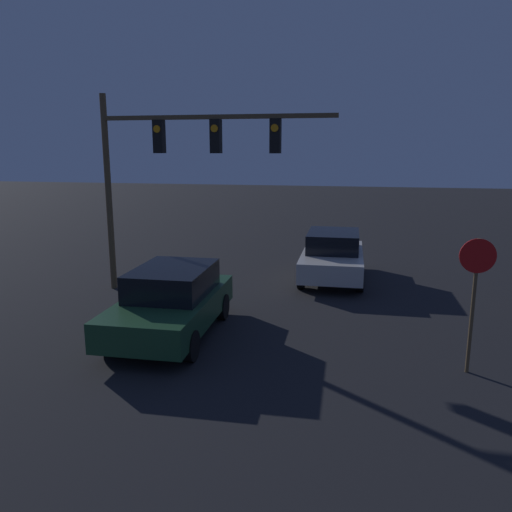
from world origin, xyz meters
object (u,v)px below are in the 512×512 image
stop_sign (475,282)px  car_far (333,255)px  traffic_signal_mast (174,155)px  car_near (171,301)px

stop_sign → car_far: bearing=114.1°
traffic_signal_mast → stop_sign: (7.22, -4.03, -2.19)m
car_far → traffic_signal_mast: traffic_signal_mast is taller
car_near → stop_sign: stop_sign is taller
car_near → car_far: bearing=-121.1°
car_near → traffic_signal_mast: (-1.07, 3.29, 3.16)m
car_far → stop_sign: stop_sign is taller
car_near → stop_sign: bearing=171.8°
car_far → stop_sign: size_ratio=1.62×
traffic_signal_mast → stop_sign: bearing=-29.2°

